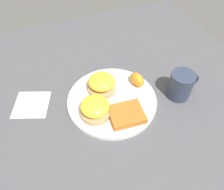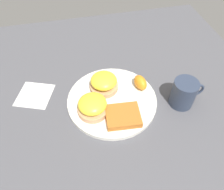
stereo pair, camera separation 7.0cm
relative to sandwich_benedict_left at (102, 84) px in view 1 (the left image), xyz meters
The scene contains 9 objects.
ground_plane 0.07m from the sandwich_benedict_left, 73.08° to the right, with size 1.10×1.10×0.00m, color #4C4C51.
plate 0.06m from the sandwich_benedict_left, 73.08° to the right, with size 0.29×0.29×0.01m, color silver.
sandwich_benedict_left is the anchor object (origin of this frame).
sandwich_benedict_right 0.10m from the sandwich_benedict_left, 121.11° to the right, with size 0.09×0.09×0.06m.
hashbrown_patty 0.14m from the sandwich_benedict_left, 76.57° to the right, with size 0.10×0.09×0.02m, color #B56524.
orange_wedge 0.12m from the sandwich_benedict_left, 10.03° to the right, with size 0.06×0.04×0.04m, color orange.
fork 0.03m from the sandwich_benedict_left, 154.60° to the right, with size 0.09×0.18×0.00m.
cup 0.26m from the sandwich_benedict_left, 24.24° to the right, with size 0.11×0.08×0.09m.
napkin 0.24m from the sandwich_benedict_left, behind, with size 0.11×0.11×0.00m, color white.
Camera 1 is at (-0.17, -0.42, 0.56)m, focal length 35.00 mm.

